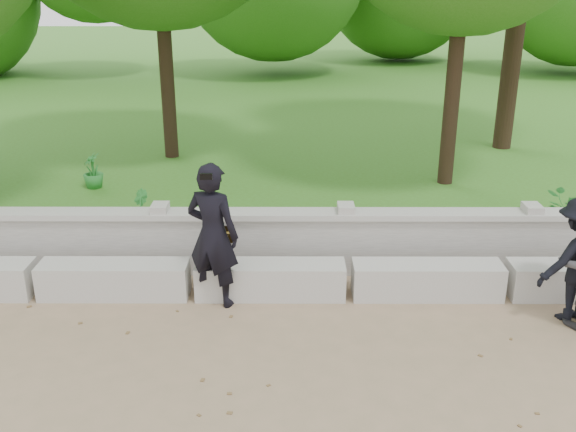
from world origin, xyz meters
name	(u,v)px	position (x,y,z in m)	size (l,w,h in m)	color
ground	(167,383)	(0.00, 0.00, 0.00)	(80.00, 80.00, 0.00)	#95785B
lawn	(249,107)	(0.00, 14.00, 0.12)	(40.00, 22.00, 0.25)	#3B6A1D
concrete_bench	(192,280)	(0.00, 1.90, 0.22)	(11.90, 0.45, 0.45)	beige
parapet_wall	(199,241)	(0.00, 2.60, 0.46)	(12.50, 0.35, 0.90)	#BAB7AF
man_main	(213,235)	(0.31, 1.71, 0.92)	(0.78, 0.73, 1.83)	black
shrub_b	(140,208)	(-1.05, 3.74, 0.53)	(0.31, 0.25, 0.57)	#2B8030
shrub_c	(568,215)	(5.32, 3.30, 0.59)	(0.62, 0.54, 0.69)	#2B8030
shrub_d	(93,171)	(-2.32, 5.63, 0.57)	(0.36, 0.32, 0.65)	#2B8030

